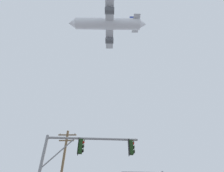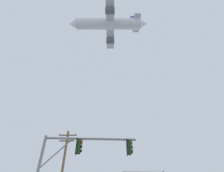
# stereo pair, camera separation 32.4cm
# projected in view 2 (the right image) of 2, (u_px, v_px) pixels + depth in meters

# --- Properties ---
(signal_pole_near) EXTENTS (6.10, 0.71, 5.80)m
(signal_pole_near) POSITION_uv_depth(u_px,v_px,m) (76.00, 158.00, 10.98)
(signal_pole_near) COLOR gray
(signal_pole_near) RESTS_ON ground
(airplane) EXTENTS (22.70, 17.54, 6.22)m
(airplane) POSITION_uv_depth(u_px,v_px,m) (108.00, 24.00, 51.07)
(airplane) COLOR white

